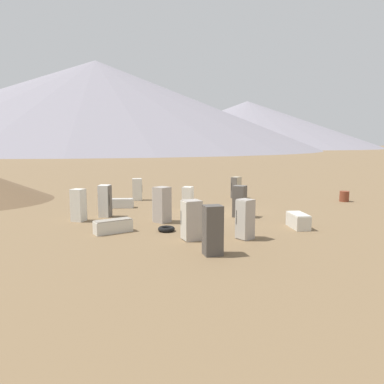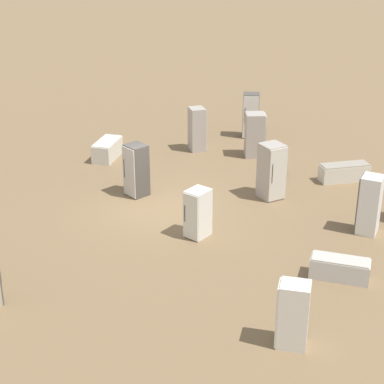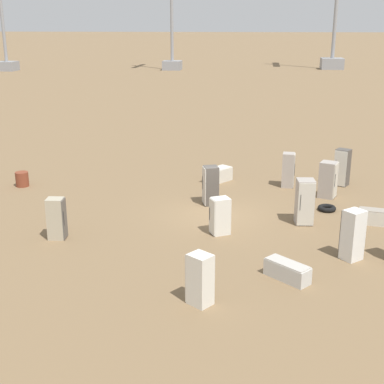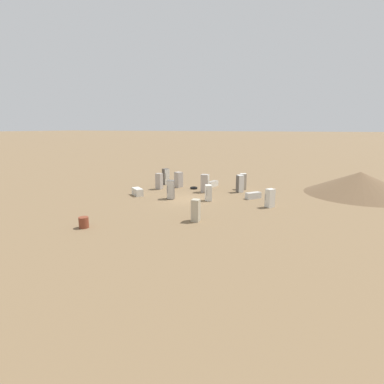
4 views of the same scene
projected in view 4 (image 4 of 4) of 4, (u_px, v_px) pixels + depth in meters
The scene contains 17 objects.
ground_plane at pixel (184, 199), 28.59m from camera, with size 1000.00×1000.00×0.00m, color brown.
dirt_mound at pixel (360, 183), 30.41m from camera, with size 10.65×10.65×2.31m.
discarded_fridge_0 at pixel (240, 184), 31.43m from camera, with size 0.89×0.89×1.83m.
discarded_fridge_1 at pixel (171, 190), 28.50m from camera, with size 0.83×0.83×1.80m.
discarded_fridge_2 at pixel (159, 181), 33.05m from camera, with size 0.69×0.67×1.76m.
discarded_fridge_3 at pixel (253, 195), 28.75m from camera, with size 1.44×1.55×0.60m.
discarded_fridge_4 at pixel (205, 183), 31.44m from camera, with size 0.84×0.77×1.89m.
discarded_fridge_5 at pixel (196, 210), 21.71m from camera, with size 0.60×0.72×1.63m.
discarded_fridge_6 at pixel (213, 184), 34.51m from camera, with size 0.91×1.86×0.63m.
discarded_fridge_7 at pixel (270, 198), 25.51m from camera, with size 0.85×0.88×1.60m.
discarded_fridge_8 at pixel (243, 181), 32.96m from camera, with size 0.86×0.86×1.75m.
discarded_fridge_9 at pixel (166, 177), 35.74m from camera, with size 0.87×0.89×1.90m.
discarded_fridge_10 at pixel (137, 192), 30.09m from camera, with size 1.66×1.52×0.73m.
discarded_fridge_11 at pixel (208, 193), 27.82m from camera, with size 0.83×0.90×1.49m.
discarded_fridge_12 at pixel (179, 180), 34.10m from camera, with size 0.93×0.96×1.74m.
scrap_tire at pixel (194, 188), 33.32m from camera, with size 0.81×0.81×0.22m.
rusty_barrel at pixel (84, 222), 20.35m from camera, with size 0.66×0.66×0.75m.
Camera 4 is at (11.46, -25.33, 6.71)m, focal length 28.00 mm.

